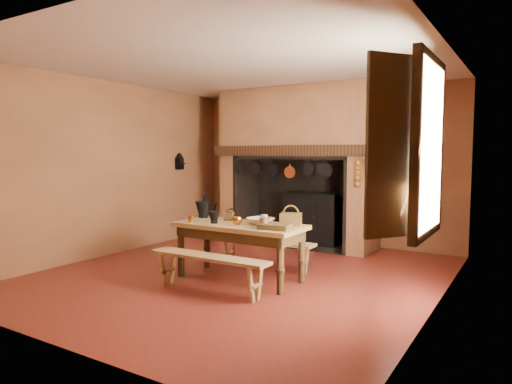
# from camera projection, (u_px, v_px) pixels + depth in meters

# --- Properties ---
(floor) EXTENTS (5.50, 5.50, 0.00)m
(floor) POSITION_uv_depth(u_px,v_px,m) (241.00, 275.00, 6.19)
(floor) COLOR maroon
(floor) RESTS_ON ground
(ceiling) EXTENTS (5.50, 5.50, 0.00)m
(ceiling) POSITION_uv_depth(u_px,v_px,m) (240.00, 65.00, 5.96)
(ceiling) COLOR silver
(ceiling) RESTS_ON back_wall
(back_wall) EXTENTS (5.00, 0.02, 2.80)m
(back_wall) POSITION_uv_depth(u_px,v_px,m) (323.00, 167.00, 8.41)
(back_wall) COLOR #9B653E
(back_wall) RESTS_ON floor
(wall_left) EXTENTS (0.02, 5.50, 2.80)m
(wall_left) POSITION_uv_depth(u_px,v_px,m) (112.00, 168.00, 7.38)
(wall_left) COLOR #9B653E
(wall_left) RESTS_ON floor
(wall_right) EXTENTS (0.02, 5.50, 2.80)m
(wall_right) POSITION_uv_depth(u_px,v_px,m) (440.00, 177.00, 4.77)
(wall_right) COLOR #9B653E
(wall_right) RESTS_ON floor
(wall_front) EXTENTS (5.00, 0.02, 2.80)m
(wall_front) POSITION_uv_depth(u_px,v_px,m) (56.00, 183.00, 3.74)
(wall_front) COLOR #9B653E
(wall_front) RESTS_ON floor
(chimney_breast) EXTENTS (2.95, 0.96, 2.80)m
(chimney_breast) POSITION_uv_depth(u_px,v_px,m) (298.00, 144.00, 8.16)
(chimney_breast) COLOR #9B653E
(chimney_breast) RESTS_ON floor
(iron_range) EXTENTS (1.12, 0.55, 1.60)m
(iron_range) POSITION_uv_depth(u_px,v_px,m) (314.00, 218.00, 8.25)
(iron_range) COLOR black
(iron_range) RESTS_ON floor
(hearth_pans) EXTENTS (0.51, 0.62, 0.20)m
(hearth_pans) POSITION_uv_depth(u_px,v_px,m) (259.00, 236.00, 8.62)
(hearth_pans) COLOR orange
(hearth_pans) RESTS_ON floor
(hanging_pans) EXTENTS (1.92, 0.29, 0.27)m
(hanging_pans) POSITION_uv_depth(u_px,v_px,m) (283.00, 170.00, 7.79)
(hanging_pans) COLOR black
(hanging_pans) RESTS_ON chimney_breast
(onion_string) EXTENTS (0.12, 0.10, 0.46)m
(onion_string) POSITION_uv_depth(u_px,v_px,m) (358.00, 174.00, 7.08)
(onion_string) COLOR #B46E21
(onion_string) RESTS_ON chimney_breast
(herb_bunch) EXTENTS (0.20, 0.20, 0.35)m
(herb_bunch) POSITION_uv_depth(u_px,v_px,m) (369.00, 171.00, 6.98)
(herb_bunch) COLOR brown
(herb_bunch) RESTS_ON chimney_breast
(window) EXTENTS (0.39, 1.75, 1.76)m
(window) POSITION_uv_depth(u_px,v_px,m) (417.00, 148.00, 4.48)
(window) COLOR white
(window) RESTS_ON wall_right
(wall_coffee_mill) EXTENTS (0.23, 0.16, 0.31)m
(wall_coffee_mill) POSITION_uv_depth(u_px,v_px,m) (180.00, 160.00, 8.64)
(wall_coffee_mill) COLOR black
(wall_coffee_mill) RESTS_ON wall_left
(work_table) EXTENTS (1.70, 0.76, 0.74)m
(work_table) POSITION_uv_depth(u_px,v_px,m) (240.00, 232.00, 5.91)
(work_table) COLOR tan
(work_table) RESTS_ON floor
(bench_front) EXTENTS (1.58, 0.28, 0.45)m
(bench_front) POSITION_uv_depth(u_px,v_px,m) (209.00, 265.00, 5.37)
(bench_front) COLOR tan
(bench_front) RESTS_ON floor
(bench_back) EXTENTS (1.49, 0.26, 0.42)m
(bench_back) POSITION_uv_depth(u_px,v_px,m) (265.00, 247.00, 6.49)
(bench_back) COLOR tan
(bench_back) RESTS_ON floor
(mortar_large) EXTENTS (0.23, 0.23, 0.39)m
(mortar_large) POSITION_uv_depth(u_px,v_px,m) (203.00, 208.00, 6.45)
(mortar_large) COLOR black
(mortar_large) RESTS_ON work_table
(mortar_small) EXTENTS (0.16, 0.16, 0.27)m
(mortar_small) POSITION_uv_depth(u_px,v_px,m) (214.00, 216.00, 5.92)
(mortar_small) COLOR black
(mortar_small) RESTS_ON work_table
(coffee_grinder) EXTENTS (0.17, 0.15, 0.18)m
(coffee_grinder) POSITION_uv_depth(u_px,v_px,m) (229.00, 215.00, 6.18)
(coffee_grinder) COLOR #352411
(coffee_grinder) RESTS_ON work_table
(brass_mug_a) EXTENTS (0.10, 0.10, 0.09)m
(brass_mug_a) POSITION_uv_depth(u_px,v_px,m) (191.00, 219.00, 6.03)
(brass_mug_a) COLOR orange
(brass_mug_a) RESTS_ON work_table
(brass_mug_b) EXTENTS (0.11, 0.11, 0.10)m
(brass_mug_b) POSITION_uv_depth(u_px,v_px,m) (267.00, 219.00, 5.93)
(brass_mug_b) COLOR orange
(brass_mug_b) RESTS_ON work_table
(mixing_bowl) EXTENTS (0.41, 0.41, 0.08)m
(mixing_bowl) POSITION_uv_depth(u_px,v_px,m) (261.00, 221.00, 5.87)
(mixing_bowl) COLOR beige
(mixing_bowl) RESTS_ON work_table
(stoneware_crock) EXTENTS (0.11, 0.11, 0.13)m
(stoneware_crock) POSITION_uv_depth(u_px,v_px,m) (264.00, 223.00, 5.51)
(stoneware_crock) COLOR brown
(stoneware_crock) RESTS_ON work_table
(glass_jar) EXTENTS (0.10, 0.10, 0.15)m
(glass_jar) POSITION_uv_depth(u_px,v_px,m) (264.00, 220.00, 5.66)
(glass_jar) COLOR beige
(glass_jar) RESTS_ON work_table
(wicker_basket) EXTENTS (0.31, 0.26, 0.25)m
(wicker_basket) POSITION_uv_depth(u_px,v_px,m) (291.00, 218.00, 5.80)
(wicker_basket) COLOR #503618
(wicker_basket) RESTS_ON work_table
(wooden_tray) EXTENTS (0.41, 0.32, 0.06)m
(wooden_tray) POSITION_uv_depth(u_px,v_px,m) (275.00, 226.00, 5.47)
(wooden_tray) COLOR #352411
(wooden_tray) RESTS_ON work_table
(brass_cup) EXTENTS (0.14, 0.14, 0.10)m
(brass_cup) POSITION_uv_depth(u_px,v_px,m) (237.00, 221.00, 5.78)
(brass_cup) COLOR orange
(brass_cup) RESTS_ON work_table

